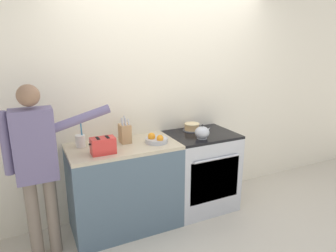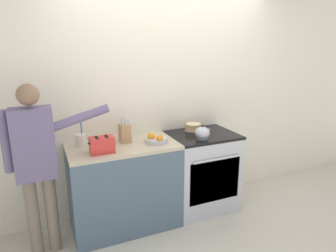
% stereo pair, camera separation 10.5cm
% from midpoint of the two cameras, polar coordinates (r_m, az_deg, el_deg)
% --- Properties ---
extents(ground_plane, '(16.00, 16.00, 0.00)m').
position_cam_midpoint_polar(ground_plane, '(3.46, 5.47, -18.18)').
color(ground_plane, beige).
extents(wall_back, '(8.00, 0.04, 2.60)m').
position_cam_midpoint_polar(wall_back, '(3.50, 0.99, 5.34)').
color(wall_back, silver).
rests_on(wall_back, ground_plane).
extents(counter_cabinet, '(1.11, 0.61, 0.92)m').
position_cam_midpoint_polar(counter_cabinet, '(3.25, -7.37, -11.23)').
color(counter_cabinet, '#4C6070').
rests_on(counter_cabinet, ground_plane).
extents(stove_range, '(0.76, 0.64, 0.92)m').
position_cam_midpoint_polar(stove_range, '(3.59, 7.20, -8.54)').
color(stove_range, '#B7BABF').
rests_on(stove_range, ground_plane).
extents(layer_cake, '(0.22, 0.22, 0.09)m').
position_cam_midpoint_polar(layer_cake, '(3.53, 5.64, -0.27)').
color(layer_cake, '#4C4C51').
rests_on(layer_cake, stove_range).
extents(tea_kettle, '(0.19, 0.16, 0.16)m').
position_cam_midpoint_polar(tea_kettle, '(3.24, 7.52, -1.31)').
color(tea_kettle, '#B7BABF').
rests_on(tea_kettle, stove_range).
extents(knife_block, '(0.10, 0.14, 0.29)m').
position_cam_midpoint_polar(knife_block, '(3.13, -7.28, -1.28)').
color(knife_block, tan).
rests_on(knife_block, counter_cabinet).
extents(utensil_crock, '(0.10, 0.10, 0.32)m').
position_cam_midpoint_polar(utensil_crock, '(3.10, -15.40, -2.49)').
color(utensil_crock, silver).
rests_on(utensil_crock, counter_cabinet).
extents(fruit_bowl, '(0.23, 0.23, 0.11)m').
position_cam_midpoint_polar(fruit_bowl, '(3.10, -1.36, -2.57)').
color(fruit_bowl, '#B7BABF').
rests_on(fruit_bowl, counter_cabinet).
extents(toaster, '(0.24, 0.13, 0.16)m').
position_cam_midpoint_polar(toaster, '(2.86, -11.44, -3.55)').
color(toaster, red).
rests_on(toaster, counter_cabinet).
extents(person_baker, '(0.92, 0.20, 1.60)m').
position_cam_midpoint_polar(person_baker, '(2.85, -22.77, -5.56)').
color(person_baker, '#7A6B5B').
rests_on(person_baker, ground_plane).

